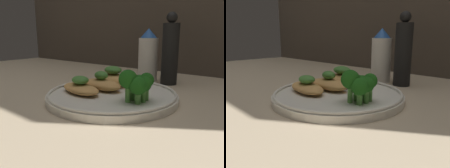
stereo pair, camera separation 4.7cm
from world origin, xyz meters
The scene contains 8 objects.
ground_plane centered at (0.00, 0.00, -0.50)cm, with size 180.00×180.00×1.00cm, color tan.
plate centered at (0.00, 0.00, 0.99)cm, with size 27.97×27.97×2.00cm.
grilled_meat_front centered at (-5.21, -4.36, 2.74)cm, with size 11.83×7.25×3.80cm.
grilled_meat_middle centered at (-3.76, 0.79, 2.84)cm, with size 11.18×6.01×4.31cm.
grilled_meat_back centered at (-4.17, 5.60, 3.31)cm, with size 10.04×8.26×4.86cm.
broccoli_bunch centered at (7.40, -1.94, 4.94)cm, with size 5.52×6.12×6.18cm.
sauce_bottle centered at (-3.77, 21.87, 7.48)cm, with size 5.69×5.69×15.62cm.
pepper_grinder centered at (3.13, 21.87, 9.09)cm, with size 4.53×4.53×19.77cm.
Camera 2 is at (32.07, -32.59, 13.78)cm, focal length 35.00 mm.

